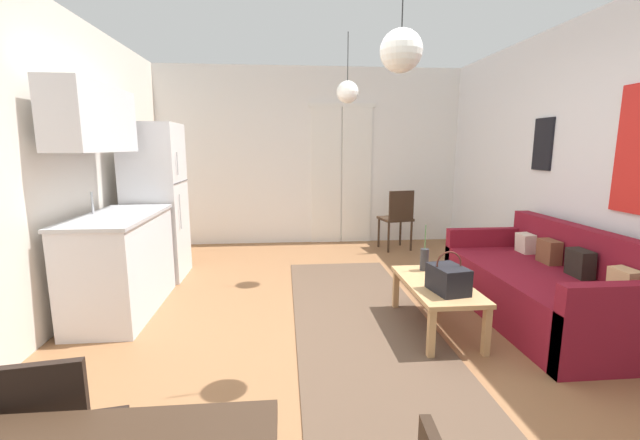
{
  "coord_description": "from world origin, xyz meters",
  "views": [
    {
      "loc": [
        -0.44,
        -3.02,
        1.5
      ],
      "look_at": [
        -0.06,
        1.21,
        0.74
      ],
      "focal_mm": 23.01,
      "sensor_mm": 36.0,
      "label": 1
    }
  ],
  "objects_px": {
    "coffee_table": "(436,289)",
    "refrigerator": "(156,202)",
    "bamboo_vase": "(424,259)",
    "pendant_lamp_near": "(401,51)",
    "handbag": "(448,279)",
    "couch": "(546,289)",
    "accent_chair": "(397,216)",
    "pendant_lamp_far": "(347,92)"
  },
  "relations": [
    {
      "from": "pendant_lamp_near",
      "to": "pendant_lamp_far",
      "type": "relative_size",
      "value": 1.03
    },
    {
      "from": "bamboo_vase",
      "to": "refrigerator",
      "type": "height_order",
      "value": "refrigerator"
    },
    {
      "from": "handbag",
      "to": "refrigerator",
      "type": "xyz_separation_m",
      "value": [
        -2.69,
        1.87,
        0.37
      ]
    },
    {
      "from": "coffee_table",
      "to": "pendant_lamp_near",
      "type": "height_order",
      "value": "pendant_lamp_near"
    },
    {
      "from": "pendant_lamp_near",
      "to": "handbag",
      "type": "bearing_deg",
      "value": 35.2
    },
    {
      "from": "bamboo_vase",
      "to": "pendant_lamp_near",
      "type": "height_order",
      "value": "pendant_lamp_near"
    },
    {
      "from": "couch",
      "to": "bamboo_vase",
      "type": "bearing_deg",
      "value": 166.73
    },
    {
      "from": "pendant_lamp_near",
      "to": "coffee_table",
      "type": "bearing_deg",
      "value": 48.29
    },
    {
      "from": "bamboo_vase",
      "to": "accent_chair",
      "type": "height_order",
      "value": "accent_chair"
    },
    {
      "from": "refrigerator",
      "to": "pendant_lamp_near",
      "type": "distance_m",
      "value": 3.33
    },
    {
      "from": "coffee_table",
      "to": "accent_chair",
      "type": "xyz_separation_m",
      "value": [
        0.41,
        2.63,
        0.16
      ]
    },
    {
      "from": "handbag",
      "to": "couch",
      "type": "bearing_deg",
      "value": 17.36
    },
    {
      "from": "couch",
      "to": "coffee_table",
      "type": "xyz_separation_m",
      "value": [
        -1.03,
        -0.1,
        0.07
      ]
    },
    {
      "from": "couch",
      "to": "coffee_table",
      "type": "bearing_deg",
      "value": -174.33
    },
    {
      "from": "bamboo_vase",
      "to": "refrigerator",
      "type": "xyz_separation_m",
      "value": [
        -2.7,
        1.31,
        0.38
      ]
    },
    {
      "from": "couch",
      "to": "pendant_lamp_far",
      "type": "xyz_separation_m",
      "value": [
        -1.57,
        1.3,
        1.8
      ]
    },
    {
      "from": "bamboo_vase",
      "to": "accent_chair",
      "type": "distance_m",
      "value": 2.32
    },
    {
      "from": "coffee_table",
      "to": "bamboo_vase",
      "type": "bearing_deg",
      "value": 88.1
    },
    {
      "from": "couch",
      "to": "accent_chair",
      "type": "xyz_separation_m",
      "value": [
        -0.62,
        2.53,
        0.23
      ]
    },
    {
      "from": "handbag",
      "to": "pendant_lamp_near",
      "type": "relative_size",
      "value": 0.46
    },
    {
      "from": "coffee_table",
      "to": "pendant_lamp_far",
      "type": "distance_m",
      "value": 2.29
    },
    {
      "from": "coffee_table",
      "to": "refrigerator",
      "type": "distance_m",
      "value": 3.2
    },
    {
      "from": "couch",
      "to": "accent_chair",
      "type": "height_order",
      "value": "accent_chair"
    },
    {
      "from": "pendant_lamp_near",
      "to": "bamboo_vase",
      "type": "bearing_deg",
      "value": 60.0
    },
    {
      "from": "bamboo_vase",
      "to": "handbag",
      "type": "bearing_deg",
      "value": -91.0
    },
    {
      "from": "bamboo_vase",
      "to": "accent_chair",
      "type": "relative_size",
      "value": 0.47
    },
    {
      "from": "coffee_table",
      "to": "refrigerator",
      "type": "height_order",
      "value": "refrigerator"
    },
    {
      "from": "accent_chair",
      "to": "pendant_lamp_far",
      "type": "height_order",
      "value": "pendant_lamp_far"
    },
    {
      "from": "handbag",
      "to": "accent_chair",
      "type": "height_order",
      "value": "accent_chair"
    },
    {
      "from": "handbag",
      "to": "bamboo_vase",
      "type": "bearing_deg",
      "value": 89.0
    },
    {
      "from": "coffee_table",
      "to": "bamboo_vase",
      "type": "xyz_separation_m",
      "value": [
        0.01,
        0.34,
        0.15
      ]
    },
    {
      "from": "coffee_table",
      "to": "pendant_lamp_near",
      "type": "bearing_deg",
      "value": -131.71
    },
    {
      "from": "bamboo_vase",
      "to": "pendant_lamp_near",
      "type": "distance_m",
      "value": 1.9
    },
    {
      "from": "refrigerator",
      "to": "pendant_lamp_near",
      "type": "bearing_deg",
      "value": -46.17
    },
    {
      "from": "coffee_table",
      "to": "refrigerator",
      "type": "xyz_separation_m",
      "value": [
        -2.69,
        1.65,
        0.53
      ]
    },
    {
      "from": "pendant_lamp_near",
      "to": "pendant_lamp_far",
      "type": "height_order",
      "value": "same"
    },
    {
      "from": "handbag",
      "to": "pendant_lamp_far",
      "type": "relative_size",
      "value": 0.47
    },
    {
      "from": "couch",
      "to": "bamboo_vase",
      "type": "xyz_separation_m",
      "value": [
        -1.02,
        0.24,
        0.23
      ]
    },
    {
      "from": "refrigerator",
      "to": "coffee_table",
      "type": "bearing_deg",
      "value": -31.59
    },
    {
      "from": "coffee_table",
      "to": "accent_chair",
      "type": "relative_size",
      "value": 1.14
    },
    {
      "from": "accent_chair",
      "to": "couch",
      "type": "bearing_deg",
      "value": 92.92
    },
    {
      "from": "refrigerator",
      "to": "bamboo_vase",
      "type": "bearing_deg",
      "value": -25.88
    }
  ]
}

